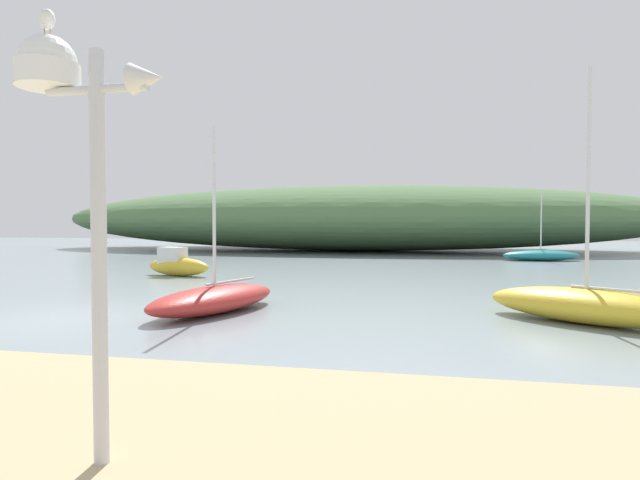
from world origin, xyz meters
TOP-DOWN VIEW (x-y plane):
  - ground_plane at (0.00, 0.00)m, footprint 120.00×120.00m
  - distant_hill at (1.98, 31.34)m, footprint 51.05×15.68m
  - mast_structure at (4.96, -6.42)m, footprint 1.25×0.48m
  - seagull_on_radar at (4.77, -6.41)m, footprint 0.29×0.30m
  - sailboat_west_reach at (2.83, 1.37)m, footprint 2.66×4.35m
  - sailboat_far_right at (11.14, 1.71)m, footprint 4.30×3.59m
  - motorboat_east_reach at (-2.19, 9.19)m, footprint 3.09×1.51m
  - sailboat_mid_channel at (14.39, 21.43)m, footprint 4.41×1.96m

SIDE VIEW (x-z plane):
  - ground_plane at x=0.00m, z-range 0.00..0.00m
  - sailboat_mid_channel at x=14.39m, z-range -1.70..2.33m
  - sailboat_west_reach at x=2.83m, z-range -1.91..2.56m
  - sailboat_far_right at x=11.14m, z-range -2.33..3.11m
  - motorboat_east_reach at x=-2.19m, z-range -0.12..1.06m
  - distant_hill at x=1.98m, z-range 0.00..5.23m
  - mast_structure at x=4.96m, z-range 1.28..4.70m
  - seagull_on_radar at x=4.77m, z-range 3.63..3.88m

